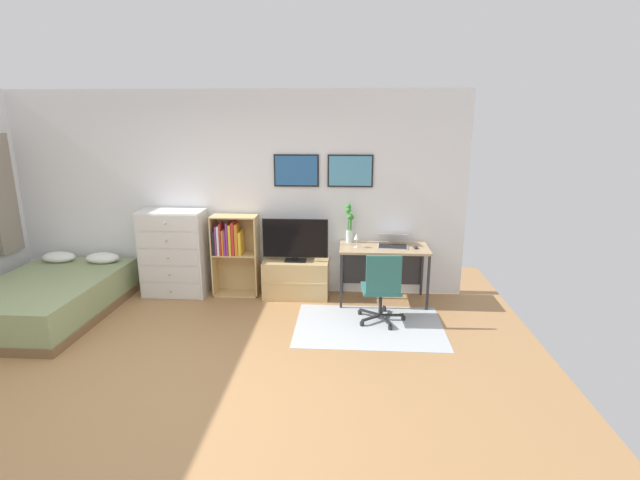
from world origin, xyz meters
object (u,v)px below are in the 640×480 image
object	(u,v)px
tv_stand	(296,279)
desk	(383,255)
dresser	(174,253)
computer_mouse	(415,247)
bamboo_vase	(349,224)
office_chair	(382,287)
laptop	(393,241)
bed	(49,297)
wine_glass	(357,237)
bookshelf	(232,248)
television	(295,240)

from	to	relation	value
tv_stand	desk	world-z (taller)	desk
dresser	tv_stand	bearing A→B (deg)	0.53
computer_mouse	tv_stand	bearing A→B (deg)	174.76
bamboo_vase	office_chair	bearing A→B (deg)	-67.05
desk	computer_mouse	size ratio (longest dim) A/B	10.92
dresser	bamboo_vase	xyz separation A→B (m)	(2.34, 0.13, 0.41)
computer_mouse	office_chair	bearing A→B (deg)	-124.65
tv_stand	laptop	size ratio (longest dim) A/B	1.97
bed	wine_glass	size ratio (longest dim) A/B	11.39
laptop	computer_mouse	world-z (taller)	laptop
bamboo_vase	wine_glass	size ratio (longest dim) A/B	2.82
dresser	desk	xyz separation A→B (m)	(2.79, 0.00, 0.02)
bed	office_chair	xyz separation A→B (m)	(4.00, 0.03, 0.23)
bookshelf	computer_mouse	bearing A→B (deg)	-4.51
tv_stand	bamboo_vase	size ratio (longest dim) A/B	1.70
dresser	desk	size ratio (longest dim) A/B	1.02
bed	office_chair	distance (m)	4.01
dresser	laptop	distance (m)	2.91
office_chair	wine_glass	xyz separation A→B (m)	(-0.29, 0.66, 0.42)
television	desk	xyz separation A→B (m)	(1.15, 0.01, -0.19)
desk	wine_glass	bearing A→B (deg)	-160.70
television	desk	distance (m)	1.17
bed	bamboo_vase	distance (m)	3.81
tv_stand	computer_mouse	size ratio (longest dim) A/B	8.31
dresser	desk	distance (m)	2.79
laptop	computer_mouse	xyz separation A→B (m)	(0.27, -0.12, -0.05)
bookshelf	bed	bearing A→B (deg)	-157.08
bookshelf	television	world-z (taller)	bookshelf
desk	laptop	distance (m)	0.23
office_chair	tv_stand	bearing A→B (deg)	140.57
bed	wine_glass	xyz separation A→B (m)	(3.71, 0.68, 0.64)
bookshelf	office_chair	bearing A→B (deg)	-23.44
television	office_chair	world-z (taller)	television
wine_glass	bed	bearing A→B (deg)	-169.55
television	wine_glass	size ratio (longest dim) A/B	4.76
desk	computer_mouse	bearing A→B (deg)	-17.96
desk	office_chair	size ratio (longest dim) A/B	1.32
computer_mouse	television	bearing A→B (deg)	175.58
television	laptop	distance (m)	1.27
bed	tv_stand	distance (m)	3.03
bed	bamboo_vase	xyz separation A→B (m)	(3.62, 0.94, 0.76)
dresser	bamboo_vase	world-z (taller)	bamboo_vase
dresser	laptop	bearing A→B (deg)	-0.04
bed	dresser	bearing A→B (deg)	32.36
bed	television	bearing A→B (deg)	15.44
desk	laptop	size ratio (longest dim) A/B	2.59
bookshelf	tv_stand	bearing A→B (deg)	-3.20
dresser	laptop	xyz separation A→B (m)	(2.90, -0.00, 0.22)
tv_stand	television	bearing A→B (deg)	-90.00
television	wine_glass	bearing A→B (deg)	-8.29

